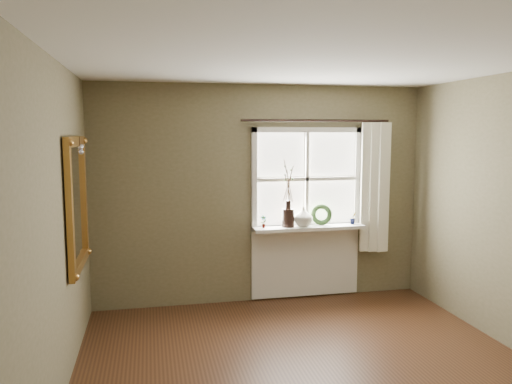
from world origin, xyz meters
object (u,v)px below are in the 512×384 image
at_px(dark_jug, 288,218).
at_px(wreath, 321,217).
at_px(gilt_mirror, 77,203).
at_px(cream_vase, 303,216).

relative_size(dark_jug, wreath, 0.84).
height_order(wreath, gilt_mirror, gilt_mirror).
xyz_separation_m(cream_vase, wreath, (0.24, 0.04, -0.02)).
bearing_deg(gilt_mirror, cream_vase, 20.63).
xyz_separation_m(dark_jug, gilt_mirror, (-2.26, -0.92, 0.37)).
bearing_deg(dark_jug, wreath, 5.28).
bearing_deg(wreath, dark_jug, -153.36).
distance_m(dark_jug, wreath, 0.43).
bearing_deg(cream_vase, wreath, 9.35).
relative_size(dark_jug, gilt_mirror, 0.18).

